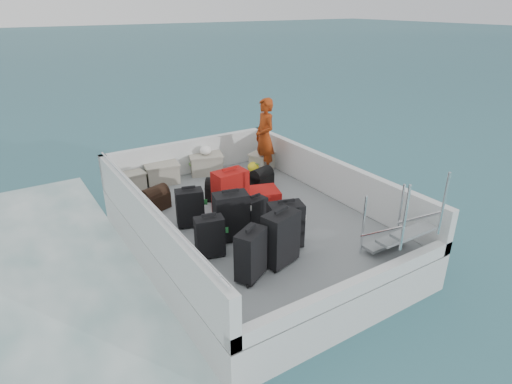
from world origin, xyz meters
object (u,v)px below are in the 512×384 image
Objects in this scene: crate_0 at (130,182)px; passenger at (265,137)px; suitcase_4 at (231,217)px; crate_3 at (263,161)px; crate_2 at (206,165)px; suitcase_7 at (255,213)px; suitcase_3 at (281,239)px; suitcase_0 at (251,255)px; suitcase_1 at (210,237)px; suitcase_2 at (190,208)px; suitcase_6 at (285,225)px; suitcase_8 at (257,198)px; suitcase_5 at (230,193)px; crate_1 at (162,174)px.

crate_0 is 2.79m from passenger.
crate_3 is (2.04, 2.24, -0.20)m from suitcase_4.
suitcase_7 is at bearing -99.01° from crate_2.
passenger reaches higher than crate_2.
suitcase_3 is 1.38× the size of crate_3.
suitcase_0 reaches higher than suitcase_1.
crate_0 is at bearing 106.81° from suitcase_7.
suitcase_6 is (0.90, -1.33, 0.03)m from suitcase_2.
suitcase_3 is 0.96m from suitcase_4.
suitcase_4 reaches higher than suitcase_2.
crate_2 is at bearing 18.93° from suitcase_8.
suitcase_7 is at bearing -30.07° from passenger.
suitcase_2 is at bearing 109.09° from suitcase_8.
suitcase_0 is at bearing -107.75° from crate_2.
suitcase_8 is at bearing 91.41° from suitcase_6.
crate_0 is at bearing 117.76° from suitcase_5.
suitcase_0 reaches higher than crate_3.
suitcase_3 reaches higher than crate_2.
suitcase_8 is 2.15m from crate_1.
suitcase_7 is 0.84× the size of crate_1.
suitcase_8 is (1.21, 1.76, -0.19)m from suitcase_0.
crate_1 is at bearing 93.95° from suitcase_7.
suitcase_2 is 0.90× the size of suitcase_6.
crate_1 is (0.41, 2.91, -0.11)m from suitcase_1.
passenger reaches higher than suitcase_0.
crate_2 is (0.96, 0.00, 0.01)m from crate_1.
suitcase_1 is at bearing 178.38° from suitcase_6.
suitcase_6 is at bearing -95.81° from crate_2.
suitcase_3 is (0.73, -0.67, 0.08)m from suitcase_1.
suitcase_0 is at bearing -125.57° from crate_3.
suitcase_0 reaches higher than suitcase_2.
suitcase_7 is (0.25, 1.02, -0.13)m from suitcase_3.
suitcase_4 is 0.97× the size of suitcase_8.
suitcase_8 is at bearing 52.48° from suitcase_4.
passenger is at bearing -116.45° from crate_3.
crate_2 reaches higher than crate_0.
passenger reaches higher than crate_3.
suitcase_3 is 1.12× the size of suitcase_6.
suitcase_8 is 2.51m from crate_0.
suitcase_6 is at bearing -4.63° from suitcase_1.
crate_3 is (2.39, 1.52, -0.14)m from suitcase_2.
suitcase_7 is 0.80× the size of crate_2.
suitcase_3 is 1.83m from suitcase_8.
crate_3 is at bearing 61.27° from suitcase_4.
suitcase_1 is 1.09× the size of crate_3.
passenger reaches higher than suitcase_2.
suitcase_5 is at bearing 62.21° from suitcase_1.
crate_1 is at bearing 169.12° from crate_3.
suitcase_6 is at bearing -68.60° from crate_0.
suitcase_2 is at bearing 94.31° from suitcase_3.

